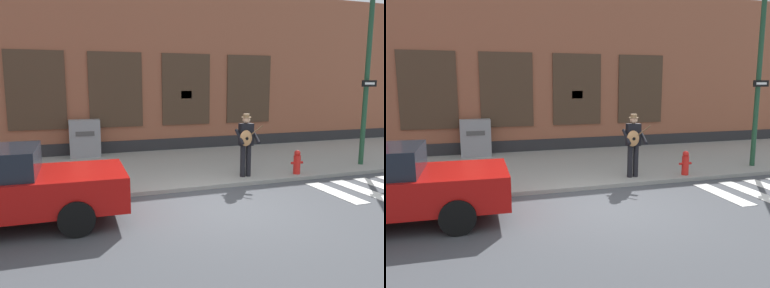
% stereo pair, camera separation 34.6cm
% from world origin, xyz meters
% --- Properties ---
extents(ground_plane, '(160.00, 160.00, 0.00)m').
position_xyz_m(ground_plane, '(0.00, 0.00, 0.00)').
color(ground_plane, '#424449').
extents(sidewalk, '(28.00, 5.42, 0.11)m').
position_xyz_m(sidewalk, '(0.00, 4.15, 0.05)').
color(sidewalk, gray).
rests_on(sidewalk, ground).
extents(building_backdrop, '(28.00, 4.06, 6.31)m').
position_xyz_m(building_backdrop, '(-0.00, 8.85, 3.15)').
color(building_backdrop, '#99563D').
rests_on(building_backdrop, ground).
extents(busker, '(0.71, 0.53, 1.77)m').
position_xyz_m(busker, '(1.55, 1.98, 1.12)').
color(busker, black).
rests_on(busker, sidewalk).
extents(utility_box, '(1.06, 0.52, 1.33)m').
position_xyz_m(utility_box, '(-2.57, 6.41, 0.77)').
color(utility_box, gray).
rests_on(utility_box, sidewalk).
extents(fire_hydrant, '(0.38, 0.20, 0.70)m').
position_xyz_m(fire_hydrant, '(3.11, 1.79, 0.45)').
color(fire_hydrant, red).
rests_on(fire_hydrant, sidewalk).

